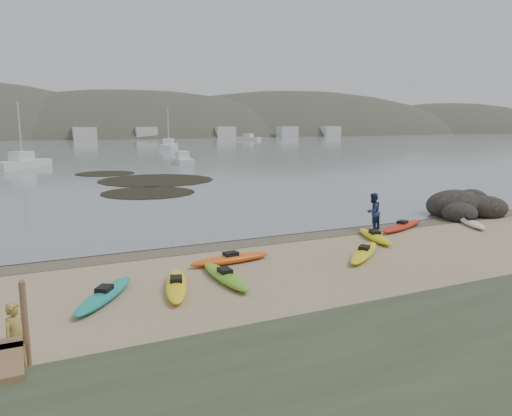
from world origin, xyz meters
TOP-DOWN VIEW (x-y plane):
  - ground at (0.00, 0.00)m, footprint 600.00×600.00m
  - wet_sand at (0.00, -0.30)m, footprint 60.00×60.00m
  - water at (0.00, 300.00)m, footprint 1200.00×1200.00m
  - kayaks at (0.95, -3.87)m, footprint 22.27×7.08m
  - person_west at (-10.43, -9.39)m, footprint 0.71×0.68m
  - person_east at (6.34, -0.80)m, footprint 1.13×1.00m
  - rock_cluster at (14.12, 0.18)m, footprint 5.37×3.96m
  - kelp_mats at (0.51, 25.47)m, footprint 12.02×23.56m
  - moored_boats at (4.71, 80.51)m, footprint 105.24×84.92m
  - far_hills at (39.38, 193.97)m, footprint 550.00×135.00m
  - far_town at (6.00, 145.00)m, footprint 199.00×5.00m

SIDE VIEW (x-z plane):
  - far_hills at x=39.38m, z-range -55.93..24.07m
  - ground at x=0.00m, z-range 0.00..0.00m
  - wet_sand at x=0.00m, z-range 0.00..0.00m
  - water at x=0.00m, z-range 0.01..0.01m
  - kelp_mats at x=0.51m, z-range 0.01..0.05m
  - kayaks at x=0.95m, z-range 0.00..0.34m
  - rock_cluster at x=14.12m, z-range -0.68..1.18m
  - moored_boats at x=4.71m, z-range -0.03..1.15m
  - person_west at x=-10.43m, z-range 0.00..1.63m
  - person_east at x=6.34m, z-range 0.00..1.93m
  - far_town at x=6.00m, z-range 0.00..4.00m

